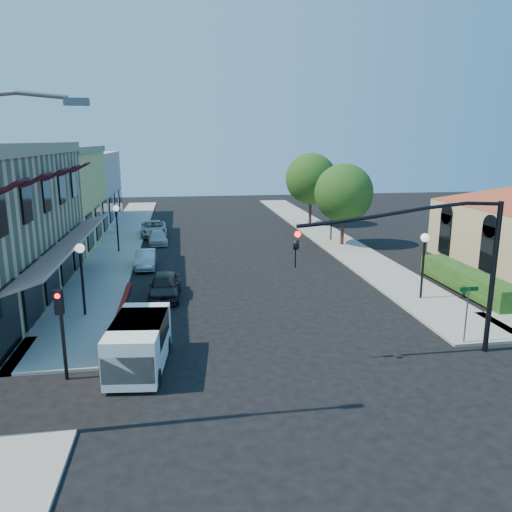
{
  "coord_description": "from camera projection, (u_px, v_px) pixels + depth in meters",
  "views": [
    {
      "loc": [
        -3.84,
        -15.45,
        8.22
      ],
      "look_at": [
        -0.2,
        8.4,
        2.6
      ],
      "focal_mm": 35.0,
      "sensor_mm": 36.0,
      "label": 1
    }
  ],
  "objects": [
    {
      "name": "street_tree_a",
      "position": [
        344.0,
        193.0,
        38.83
      ],
      "size": [
        4.56,
        4.56,
        6.48
      ],
      "color": "black",
      "rests_on": "ground"
    },
    {
      "name": "parked_car_b",
      "position": [
        146.0,
        259.0,
        32.73
      ],
      "size": [
        1.29,
        3.59,
        1.18
      ],
      "primitive_type": "imported",
      "rotation": [
        0.0,
        0.0,
        0.01
      ],
      "color": "#ADB1B3",
      "rests_on": "ground"
    },
    {
      "name": "street_tree_b",
      "position": [
        311.0,
        179.0,
        48.37
      ],
      "size": [
        4.94,
        4.94,
        7.02
      ],
      "color": "black",
      "rests_on": "ground"
    },
    {
      "name": "curb_red_strip",
      "position": [
        120.0,
        315.0,
        24.0
      ],
      "size": [
        0.25,
        10.0,
        0.06
      ],
      "primitive_type": "cube",
      "color": "maroon",
      "rests_on": "ground"
    },
    {
      "name": "lamppost_left_near",
      "position": [
        81.0,
        261.0,
        23.14
      ],
      "size": [
        0.44,
        0.44,
        3.57
      ],
      "color": "black",
      "rests_on": "ground"
    },
    {
      "name": "signal_mast_arm",
      "position": [
        443.0,
        253.0,
        18.68
      ],
      "size": [
        8.01,
        0.39,
        6.0
      ],
      "color": "black",
      "rests_on": "ground"
    },
    {
      "name": "sidewalk_left",
      "position": [
        123.0,
        239.0,
        42.0
      ],
      "size": [
        3.5,
        50.0,
        0.12
      ],
      "primitive_type": "cube",
      "color": "gray",
      "rests_on": "ground"
    },
    {
      "name": "yellow_stucco_building",
      "position": [
        30.0,
        198.0,
        39.2
      ],
      "size": [
        10.0,
        12.0,
        7.6
      ],
      "primitive_type": "cube",
      "color": "#D6C060",
      "rests_on": "ground"
    },
    {
      "name": "parked_car_d",
      "position": [
        154.0,
        229.0,
        43.57
      ],
      "size": [
        2.42,
        4.86,
        1.32
      ],
      "primitive_type": "imported",
      "rotation": [
        0.0,
        0.0,
        0.05
      ],
      "color": "#9B9EA0",
      "rests_on": "ground"
    },
    {
      "name": "secondary_signal",
      "position": [
        61.0,
        318.0,
        16.96
      ],
      "size": [
        0.28,
        0.42,
        3.32
      ],
      "color": "black",
      "rests_on": "ground"
    },
    {
      "name": "lamppost_left_far",
      "position": [
        117.0,
        217.0,
        36.62
      ],
      "size": [
        0.44,
        0.44,
        3.57
      ],
      "color": "black",
      "rests_on": "ground"
    },
    {
      "name": "white_van",
      "position": [
        139.0,
        342.0,
        18.14
      ],
      "size": [
        2.22,
        4.34,
        1.85
      ],
      "color": "white",
      "rests_on": "ground"
    },
    {
      "name": "lamppost_right_near",
      "position": [
        424.0,
        249.0,
        25.63
      ],
      "size": [
        0.44,
        0.44,
        3.57
      ],
      "color": "black",
      "rests_on": "ground"
    },
    {
      "name": "street_name_sign",
      "position": [
        467.0,
        306.0,
        20.14
      ],
      "size": [
        0.8,
        0.06,
        2.5
      ],
      "color": "#595B5E",
      "rests_on": "ground"
    },
    {
      "name": "lamppost_right_far",
      "position": [
        332.0,
        208.0,
        41.04
      ],
      "size": [
        0.44,
        0.44,
        3.57
      ],
      "color": "black",
      "rests_on": "ground"
    },
    {
      "name": "hedge",
      "position": [
        466.0,
        292.0,
        27.69
      ],
      "size": [
        1.4,
        8.0,
        1.1
      ],
      "primitive_type": "cube",
      "color": "#1C4112",
      "rests_on": "ground"
    },
    {
      "name": "parked_car_c",
      "position": [
        158.0,
        237.0,
        40.41
      ],
      "size": [
        1.78,
        3.76,
        1.06
      ],
      "primitive_type": "imported",
      "rotation": [
        0.0,
        0.0,
        0.08
      ],
      "color": "beige",
      "rests_on": "ground"
    },
    {
      "name": "ground",
      "position": [
        298.0,
        383.0,
        17.31
      ],
      "size": [
        120.0,
        120.0,
        0.0
      ],
      "primitive_type": "plane",
      "color": "black",
      "rests_on": "ground"
    },
    {
      "name": "pink_stucco_building",
      "position": [
        64.0,
        187.0,
        50.82
      ],
      "size": [
        10.0,
        12.0,
        7.0
      ],
      "primitive_type": "cube",
      "color": "#BD9B8F",
      "rests_on": "ground"
    },
    {
      "name": "parked_car_a",
      "position": [
        165.0,
        286.0,
        26.5
      ],
      "size": [
        1.71,
        3.99,
        1.34
      ],
      "primitive_type": "imported",
      "rotation": [
        0.0,
        0.0,
        -0.03
      ],
      "color": "black",
      "rests_on": "ground"
    },
    {
      "name": "sidewalk_right",
      "position": [
        324.0,
        234.0,
        44.57
      ],
      "size": [
        3.5,
        50.0,
        0.12
      ],
      "primitive_type": "cube",
      "color": "gray",
      "rests_on": "ground"
    }
  ]
}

